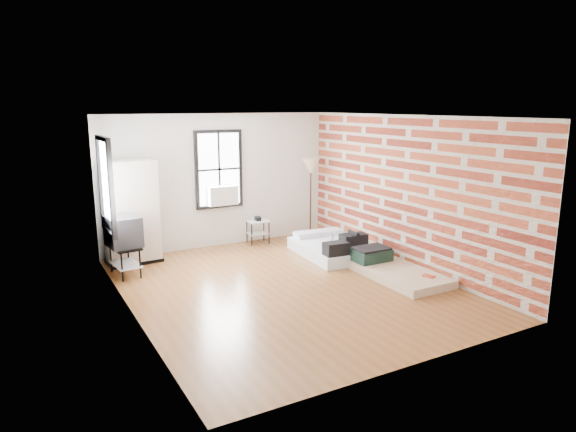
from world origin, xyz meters
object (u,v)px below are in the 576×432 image
floor_lamp (311,170)px  tv_stand (124,233)px  mattress_bare (392,269)px  mattress_main (335,247)px  side_table (258,226)px  wardrobe (131,212)px

floor_lamp → tv_stand: (-4.28, -0.72, -0.77)m
mattress_bare → floor_lamp: 3.34m
mattress_main → side_table: bearing=126.4°
mattress_main → floor_lamp: size_ratio=1.03×
mattress_bare → wardrobe: 4.96m
floor_lamp → wardrobe: bearing=180.0°
tv_stand → mattress_main: bearing=-16.9°
floor_lamp → mattress_main: bearing=-102.4°
floor_lamp → tv_stand: 4.41m
mattress_main → floor_lamp: floor_lamp is taller
mattress_main → wardrobe: size_ratio=0.94×
side_table → tv_stand: bearing=-165.1°
wardrobe → tv_stand: wardrobe is taller
floor_lamp → side_table: bearing=176.9°
side_table → tv_stand: 3.11m
mattress_bare → side_table: (-1.16, 3.09, 0.28)m
mattress_main → side_table: size_ratio=3.08×
mattress_main → tv_stand: bearing=173.5°
mattress_main → floor_lamp: 2.05m
mattress_bare → tv_stand: size_ratio=1.72×
floor_lamp → tv_stand: floor_lamp is taller
mattress_main → wardrobe: bearing=162.3°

